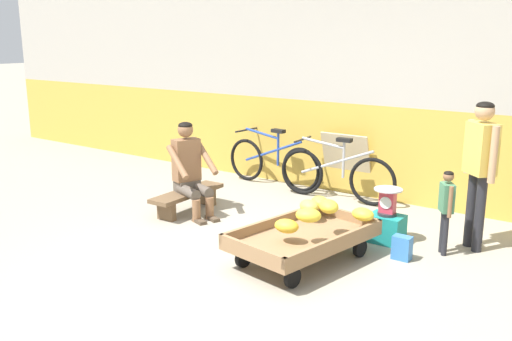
{
  "coord_description": "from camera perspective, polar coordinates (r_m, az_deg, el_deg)",
  "views": [
    {
      "loc": [
        3.08,
        -3.8,
        2.15
      ],
      "look_at": [
        -0.33,
        0.9,
        0.75
      ],
      "focal_mm": 39.18,
      "sensor_mm": 36.0,
      "label": 1
    }
  ],
  "objects": [
    {
      "name": "sign_board",
      "position": [
        7.85,
        9.26,
        0.7
      ],
      "size": [
        0.7,
        0.29,
        0.87
      ],
      "color": "#C6B289",
      "rests_on": "ground"
    },
    {
      "name": "bicycle_far_left",
      "position": [
        7.54,
        8.15,
        -0.39
      ],
      "size": [
        1.66,
        0.48,
        0.86
      ],
      "color": "black",
      "rests_on": "ground"
    },
    {
      "name": "customer_adult",
      "position": [
        6.03,
        21.92,
        1.08
      ],
      "size": [
        0.38,
        0.36,
        1.53
      ],
      "color": "#232328",
      "rests_on": "ground"
    },
    {
      "name": "back_wall",
      "position": [
        7.69,
        12.39,
        9.26
      ],
      "size": [
        16.0,
        0.3,
        3.24
      ],
      "color": "gold",
      "rests_on": "ground"
    },
    {
      "name": "ground_plane",
      "position": [
        5.35,
        -2.84,
        -10.2
      ],
      "size": [
        80.0,
        80.0,
        0.0
      ],
      "primitive_type": "plane",
      "color": "gray"
    },
    {
      "name": "customer_child",
      "position": [
        5.87,
        18.86,
        -3.19
      ],
      "size": [
        0.19,
        0.23,
        0.86
      ],
      "color": "#232328",
      "rests_on": "ground"
    },
    {
      "name": "shopping_bag",
      "position": [
        5.74,
        14.68,
        -7.64
      ],
      "size": [
        0.18,
        0.12,
        0.24
      ],
      "primitive_type": "cube",
      "color": "#3370B7",
      "rests_on": "ground"
    },
    {
      "name": "bicycle_near_left",
      "position": [
        8.17,
        1.68,
        0.83
      ],
      "size": [
        1.66,
        0.48,
        0.86
      ],
      "color": "black",
      "rests_on": "ground"
    },
    {
      "name": "low_bench",
      "position": [
        7.04,
        -7.02,
        -2.64
      ],
      "size": [
        0.33,
        1.11,
        0.27
      ],
      "color": "brown",
      "rests_on": "ground"
    },
    {
      "name": "plastic_crate",
      "position": [
        6.16,
        13.14,
        -5.79
      ],
      "size": [
        0.36,
        0.28,
        0.3
      ],
      "color": "#19847F",
      "rests_on": "ground"
    },
    {
      "name": "vendor_seated",
      "position": [
        6.87,
        -6.77,
        0.13
      ],
      "size": [
        0.73,
        0.61,
        1.14
      ],
      "color": "brown",
      "rests_on": "ground"
    },
    {
      "name": "weighing_scale",
      "position": [
        6.06,
        13.29,
        -3.09
      ],
      "size": [
        0.3,
        0.3,
        0.29
      ],
      "color": "#28282D",
      "rests_on": "plastic_crate"
    },
    {
      "name": "banana_pile",
      "position": [
        5.56,
        6.51,
        -4.17
      ],
      "size": [
        0.86,
        1.1,
        0.26
      ],
      "color": "gold",
      "rests_on": "banana_cart"
    },
    {
      "name": "banana_cart",
      "position": [
        5.48,
        4.85,
        -6.93
      ],
      "size": [
        1.07,
        1.56,
        0.36
      ],
      "color": "#8E6B47",
      "rests_on": "ground"
    }
  ]
}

